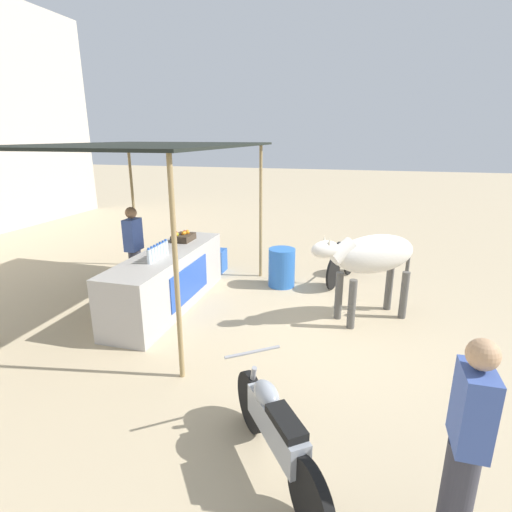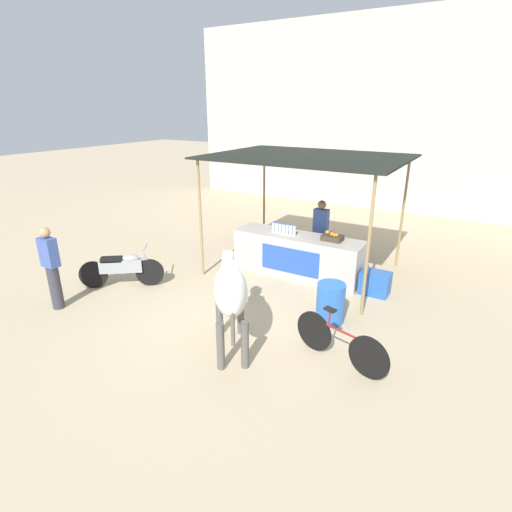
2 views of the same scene
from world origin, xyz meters
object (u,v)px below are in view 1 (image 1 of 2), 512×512
(bicycle_leaning, at_px, (342,265))
(cow, at_px, (371,257))
(motorcycle_parked, at_px, (275,429))
(passerby_on_street, at_px, (466,448))
(cooler_box, at_px, (213,262))
(fruit_crate, at_px, (183,237))
(water_barrel, at_px, (282,267))
(stall_counter, at_px, (168,279))
(vendor_behind_counter, at_px, (134,252))

(bicycle_leaning, bearing_deg, cow, -162.84)
(motorcycle_parked, xyz_separation_m, passerby_on_street, (-0.34, -1.36, 0.42))
(cooler_box, distance_m, passerby_on_street, 6.44)
(fruit_crate, relative_size, water_barrel, 0.59)
(motorcycle_parked, bearing_deg, cooler_box, 26.85)
(cooler_box, bearing_deg, passerby_on_street, -143.64)
(stall_counter, height_order, vendor_behind_counter, vendor_behind_counter)
(cow, xyz_separation_m, bicycle_leaning, (1.65, 0.51, -0.68))
(water_barrel, height_order, passerby_on_street, passerby_on_street)
(fruit_crate, distance_m, cow, 3.38)
(cow, distance_m, bicycle_leaning, 1.86)
(vendor_behind_counter, bearing_deg, stall_counter, -107.55)
(vendor_behind_counter, bearing_deg, cow, -88.09)
(fruit_crate, bearing_deg, passerby_on_street, -136.10)
(stall_counter, xyz_separation_m, cow, (0.37, -3.30, 0.55))
(cow, bearing_deg, stall_counter, 96.46)
(stall_counter, distance_m, cow, 3.36)
(stall_counter, bearing_deg, motorcycle_parked, -139.57)
(bicycle_leaning, bearing_deg, water_barrel, 117.22)
(vendor_behind_counter, xyz_separation_m, cow, (0.14, -4.05, 0.18))
(motorcycle_parked, bearing_deg, passerby_on_street, -103.87)
(bicycle_leaning, bearing_deg, motorcycle_parked, 177.19)
(bicycle_leaning, bearing_deg, fruit_crate, 113.43)
(water_barrel, distance_m, motorcycle_parked, 4.52)
(stall_counter, distance_m, water_barrel, 2.22)
(vendor_behind_counter, distance_m, cow, 4.06)
(vendor_behind_counter, height_order, cooler_box, vendor_behind_counter)
(stall_counter, xyz_separation_m, motorcycle_parked, (-2.98, -2.54, -0.05))
(cow, relative_size, bicycle_leaning, 1.04)
(motorcycle_parked, distance_m, bicycle_leaning, 5.01)
(cow, distance_m, passerby_on_street, 3.74)
(bicycle_leaning, height_order, passerby_on_street, passerby_on_street)
(vendor_behind_counter, distance_m, water_barrel, 2.76)
(water_barrel, relative_size, cow, 0.45)
(fruit_crate, relative_size, cooler_box, 0.73)
(stall_counter, xyz_separation_m, cooler_box, (1.85, -0.10, -0.24))
(fruit_crate, bearing_deg, water_barrel, -69.12)
(cooler_box, relative_size, cow, 0.36)
(passerby_on_street, bearing_deg, motorcycle_parked, 76.13)
(fruit_crate, distance_m, water_barrel, 1.97)
(stall_counter, relative_size, motorcycle_parked, 2.02)
(vendor_behind_counter, distance_m, passerby_on_street, 5.85)
(vendor_behind_counter, bearing_deg, motorcycle_parked, -134.35)
(cooler_box, height_order, motorcycle_parked, motorcycle_parked)
(motorcycle_parked, bearing_deg, bicycle_leaning, -2.81)
(stall_counter, bearing_deg, vendor_behind_counter, 72.45)
(vendor_behind_counter, xyz_separation_m, cooler_box, (1.61, -0.85, -0.61))
(cooler_box, xyz_separation_m, water_barrel, (-0.39, -1.58, 0.14))
(vendor_behind_counter, xyz_separation_m, passerby_on_street, (-3.56, -4.65, 0.00))
(fruit_crate, xyz_separation_m, cooler_box, (1.05, -0.15, -0.79))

